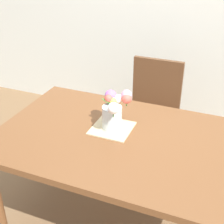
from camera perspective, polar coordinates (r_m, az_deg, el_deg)
ground_plane at (r=2.38m, az=1.49°, el=-19.16°), size 12.00×12.00×0.00m
dining_table at (r=1.96m, az=1.73°, el=-6.67°), size 1.52×0.97×0.72m
chair_far at (r=2.70m, az=7.25°, el=1.05°), size 0.42×0.42×0.90m
placemat at (r=1.98m, az=0.00°, el=-2.93°), size 0.24×0.24×0.01m
flower_vase at (r=1.93m, az=0.41°, el=0.43°), size 0.18×0.24×0.24m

